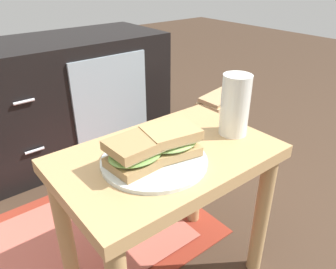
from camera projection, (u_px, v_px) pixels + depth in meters
side_table at (167, 182)px, 0.87m from camera, size 0.56×0.36×0.46m
tv_cabinet at (68, 97)px, 1.64m from camera, size 0.96×0.46×0.58m
area_rug at (39, 260)px, 1.10m from camera, size 1.22×0.64×0.01m
plate at (154, 161)px, 0.79m from camera, size 0.26×0.26×0.01m
sandwich_front at (136, 153)px, 0.75m from camera, size 0.14×0.11×0.07m
sandwich_back at (171, 141)px, 0.79m from camera, size 0.15×0.13×0.07m
beer_glass at (235, 106)px, 0.89m from camera, size 0.08×0.08×0.17m
paper_bag at (218, 128)px, 1.62m from camera, size 0.25×0.17×0.34m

